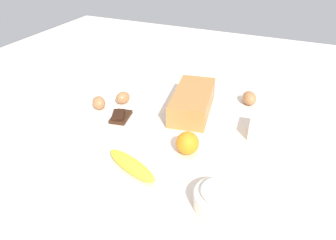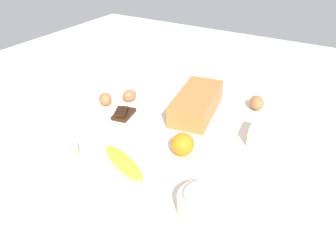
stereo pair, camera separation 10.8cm
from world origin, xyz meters
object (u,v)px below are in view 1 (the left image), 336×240
(flour_bowl, at_px, (60,158))
(egg_beside_bowl, at_px, (123,98))
(egg_near_butter, at_px, (99,103))
(egg_loose, at_px, (249,98))
(sugar_bowl, at_px, (220,197))
(loaf_pan, at_px, (192,101))
(orange_fruit, at_px, (187,143))
(butter_block, at_px, (260,127))
(chocolate_plate, at_px, (121,118))
(banana, at_px, (131,165))

(flour_bowl, xyz_separation_m, egg_beside_bowl, (-0.41, -0.03, -0.01))
(egg_near_butter, xyz_separation_m, egg_loose, (-0.26, 0.51, 0.00))
(sugar_bowl, height_order, egg_beside_bowl, sugar_bowl)
(loaf_pan, bearing_deg, egg_near_butter, -79.37)
(orange_fruit, relative_size, egg_near_butter, 1.16)
(orange_fruit, distance_m, butter_block, 0.26)
(orange_fruit, bearing_deg, chocolate_plate, -105.80)
(orange_fruit, height_order, egg_near_butter, orange_fruit)
(loaf_pan, relative_size, flour_bowl, 2.38)
(butter_block, bearing_deg, orange_fruit, -44.65)
(banana, bearing_deg, egg_beside_bowl, -146.17)
(banana, relative_size, egg_loose, 2.72)
(egg_beside_bowl, distance_m, chocolate_plate, 0.13)
(butter_block, height_order, egg_beside_bowl, butter_block)
(banana, distance_m, butter_block, 0.44)
(sugar_bowl, height_order, egg_near_butter, sugar_bowl)
(banana, xyz_separation_m, egg_loose, (-0.53, 0.22, 0.01))
(banana, distance_m, egg_beside_bowl, 0.41)
(chocolate_plate, bearing_deg, banana, 37.12)
(loaf_pan, distance_m, flour_bowl, 0.51)
(egg_near_butter, bearing_deg, loaf_pan, 110.43)
(sugar_bowl, distance_m, egg_beside_bowl, 0.62)
(loaf_pan, bearing_deg, egg_loose, 117.81)
(flour_bowl, xyz_separation_m, banana, (-0.07, 0.20, -0.01))
(flour_bowl, xyz_separation_m, egg_near_butter, (-0.33, -0.10, -0.01))
(loaf_pan, height_order, egg_beside_bowl, loaf_pan)
(loaf_pan, relative_size, chocolate_plate, 2.29)
(chocolate_plate, bearing_deg, orange_fruit, 74.20)
(orange_fruit, height_order, butter_block, orange_fruit)
(banana, bearing_deg, loaf_pan, 174.54)
(egg_loose, bearing_deg, egg_beside_bowl, -67.11)
(loaf_pan, bearing_deg, butter_block, 66.13)
(chocolate_plate, bearing_deg, butter_block, 102.69)
(orange_fruit, height_order, chocolate_plate, orange_fruit)
(sugar_bowl, bearing_deg, loaf_pan, -151.94)
(butter_block, height_order, chocolate_plate, butter_block)
(egg_beside_bowl, bearing_deg, orange_fruit, 59.84)
(sugar_bowl, bearing_deg, egg_near_butter, -118.64)
(loaf_pan, height_order, sugar_bowl, loaf_pan)
(butter_block, relative_size, egg_beside_bowl, 1.56)
(flour_bowl, relative_size, egg_loose, 1.79)
(sugar_bowl, xyz_separation_m, butter_block, (-0.36, 0.03, -0.00))
(chocolate_plate, bearing_deg, sugar_bowl, 59.38)
(flour_bowl, bearing_deg, loaf_pan, 153.03)
(egg_near_butter, relative_size, egg_loose, 0.87)
(loaf_pan, xyz_separation_m, egg_beside_bowl, (0.05, -0.27, -0.02))
(butter_block, xyz_separation_m, egg_beside_bowl, (-0.01, -0.52, -0.01))
(loaf_pan, relative_size, sugar_bowl, 2.35)
(egg_loose, relative_size, chocolate_plate, 0.54)
(egg_near_butter, xyz_separation_m, egg_beside_bowl, (-0.07, 0.06, -0.00))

